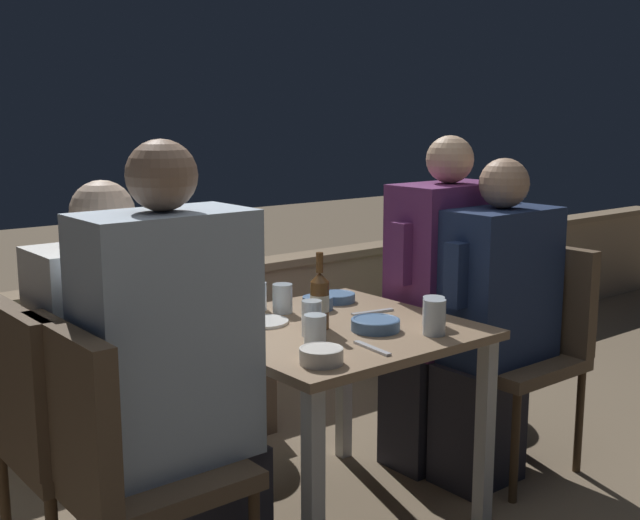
{
  "coord_description": "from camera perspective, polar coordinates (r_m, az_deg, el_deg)",
  "views": [
    {
      "loc": [
        -1.7,
        -2.04,
        1.43
      ],
      "look_at": [
        0.0,
        0.06,
        0.93
      ],
      "focal_mm": 45.0,
      "sensor_mm": 36.0,
      "label": 1
    }
  ],
  "objects": [
    {
      "name": "chair_left_far",
      "position": [
        2.5,
        -18.22,
        -10.67
      ],
      "size": [
        0.48,
        0.47,
        0.9
      ],
      "color": "brown",
      "rests_on": "ground_plane"
    },
    {
      "name": "person_navy_jumper",
      "position": [
        3.17,
        12.19,
        -4.35
      ],
      "size": [
        0.51,
        0.26,
        1.26
      ],
      "color": "#282833",
      "rests_on": "ground_plane"
    },
    {
      "name": "planter_hedge",
      "position": [
        3.51,
        -10.81,
        -7.43
      ],
      "size": [
        0.89,
        0.47,
        0.64
      ],
      "color": "brown",
      "rests_on": "ground_plane"
    },
    {
      "name": "dining_table",
      "position": [
        2.77,
        0.83,
        -6.69
      ],
      "size": [
        0.85,
        0.84,
        0.71
      ],
      "color": "#937556",
      "rests_on": "ground_plane"
    },
    {
      "name": "beer_bottle",
      "position": [
        2.69,
        0.0,
        -2.85
      ],
      "size": [
        0.07,
        0.07,
        0.26
      ],
      "color": "brown",
      "rests_on": "dining_table"
    },
    {
      "name": "ground_plane",
      "position": [
        3.01,
        0.8,
        -17.84
      ],
      "size": [
        16.0,
        16.0,
        0.0
      ],
      "primitive_type": "plane",
      "color": "#847056"
    },
    {
      "name": "glass_cup_4",
      "position": [
        2.52,
        -0.35,
        -4.97
      ],
      "size": [
        0.07,
        0.07,
        0.1
      ],
      "color": "silver",
      "rests_on": "dining_table"
    },
    {
      "name": "glass_cup_2",
      "position": [
        2.65,
        8.14,
        -4.04
      ],
      "size": [
        0.07,
        0.07,
        0.12
      ],
      "color": "silver",
      "rests_on": "dining_table"
    },
    {
      "name": "glass_cup_3",
      "position": [
        2.92,
        -2.68,
        -2.74
      ],
      "size": [
        0.07,
        0.07,
        0.11
      ],
      "color": "silver",
      "rests_on": "dining_table"
    },
    {
      "name": "plate_0",
      "position": [
        2.79,
        -4.11,
        -4.4
      ],
      "size": [
        0.18,
        0.18,
        0.01
      ],
      "color": "white",
      "rests_on": "dining_table"
    },
    {
      "name": "fork_1",
      "position": [
        2.49,
        3.72,
        -6.27
      ],
      "size": [
        0.04,
        0.17,
        0.01
      ],
      "color": "silver",
      "rests_on": "dining_table"
    },
    {
      "name": "fork_0",
      "position": [
        2.92,
        3.76,
        -3.71
      ],
      "size": [
        0.17,
        0.05,
        0.01
      ],
      "color": "silver",
      "rests_on": "dining_table"
    },
    {
      "name": "glass_cup_1",
      "position": [
        2.77,
        8.08,
        -3.63
      ],
      "size": [
        0.07,
        0.07,
        0.1
      ],
      "color": "silver",
      "rests_on": "dining_table"
    },
    {
      "name": "bowl_3",
      "position": [
        3.09,
        1.2,
        -2.62
      ],
      "size": [
        0.14,
        0.14,
        0.03
      ],
      "color": "#4C709E",
      "rests_on": "dining_table"
    },
    {
      "name": "glass_cup_0",
      "position": [
        2.96,
        -4.46,
        -2.59
      ],
      "size": [
        0.07,
        0.07,
        0.1
      ],
      "color": "silver",
      "rests_on": "dining_table"
    },
    {
      "name": "bowl_1",
      "position": [
        2.34,
        0.09,
        -6.75
      ],
      "size": [
        0.13,
        0.13,
        0.05
      ],
      "color": "silver",
      "rests_on": "dining_table"
    },
    {
      "name": "chair_left_near",
      "position": [
        2.24,
        -14.52,
        -12.97
      ],
      "size": [
        0.48,
        0.47,
        0.9
      ],
      "color": "brown",
      "rests_on": "ground_plane"
    },
    {
      "name": "parapet_wall",
      "position": [
        3.95,
        -12.0,
        -5.79
      ],
      "size": [
        9.0,
        0.18,
        0.66
      ],
      "color": "tan",
      "rests_on": "ground_plane"
    },
    {
      "name": "chair_right_far",
      "position": [
        3.47,
        10.79,
        -4.35
      ],
      "size": [
        0.48,
        0.47,
        0.9
      ],
      "color": "brown",
      "rests_on": "ground_plane"
    },
    {
      "name": "bowl_0",
      "position": [
        2.69,
        3.97,
        -4.54
      ],
      "size": [
        0.16,
        0.16,
        0.04
      ],
      "color": "#4C709E",
      "rests_on": "dining_table"
    },
    {
      "name": "person_white_polo",
      "position": [
        2.55,
        -13.93,
        -8.35
      ],
      "size": [
        0.5,
        0.26,
        1.24
      ],
      "color": "#282833",
      "rests_on": "ground_plane"
    },
    {
      "name": "potted_plant",
      "position": [
        4.16,
        7.84,
        -3.0
      ],
      "size": [
        0.41,
        0.41,
        0.76
      ],
      "color": "#B2A899",
      "rests_on": "ground_plane"
    },
    {
      "name": "bowl_2",
      "position": [
        2.96,
        -0.16,
        -3.02
      ],
      "size": [
        0.11,
        0.11,
        0.05
      ],
      "color": "#4C709E",
      "rests_on": "dining_table"
    },
    {
      "name": "person_purple_stripe",
      "position": [
        3.3,
        8.57,
        -2.93
      ],
      "size": [
        0.52,
        0.26,
        1.34
      ],
      "color": "#282833",
      "rests_on": "ground_plane"
    },
    {
      "name": "chair_right_near",
      "position": [
        3.35,
        14.36,
        -5.06
      ],
      "size": [
        0.48,
        0.47,
        0.9
      ],
      "color": "brown",
      "rests_on": "ground_plane"
    },
    {
      "name": "glass_cup_5",
      "position": [
        2.61,
        -0.59,
        -4.16
      ],
      "size": [
        0.07,
        0.07,
        0.12
      ],
      "color": "silver",
      "rests_on": "dining_table"
    },
    {
      "name": "person_blue_shirt",
      "position": [
        2.27,
        -9.99,
        -8.84
      ],
      "size": [
        0.52,
        0.26,
        1.36
      ],
      "color": "#282833",
      "rests_on": "ground_plane"
    }
  ]
}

